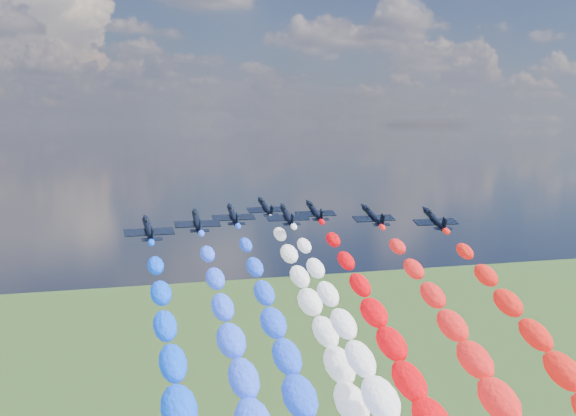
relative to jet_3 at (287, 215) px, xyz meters
name	(u,v)px	position (x,y,z in m)	size (l,w,h in m)	color
jet_0	(149,229)	(-28.87, -11.36, 0.00)	(8.70, 11.67, 2.57)	black
jet_1	(197,221)	(-19.05, -3.68, 0.00)	(8.70, 11.67, 2.57)	black
jet_2	(233,215)	(-10.48, 3.75, 0.00)	(8.70, 11.67, 2.57)	black
jet_3	(287,215)	(0.00, 0.00, 0.00)	(8.70, 11.67, 2.57)	black
jet_4	(266,208)	(-0.73, 14.74, 0.00)	(8.70, 11.67, 2.57)	black
trail_4	(345,399)	(-0.73, -35.55, -25.15)	(6.74, 97.96, 53.83)	white
jet_5	(315,211)	(7.55, 4.92, 0.00)	(8.70, 11.67, 2.57)	black
jet_6	(373,216)	(16.49, -5.73, 0.00)	(8.70, 11.67, 2.57)	black
jet_7	(435,219)	(26.05, -13.86, 0.00)	(8.70, 11.67, 2.57)	black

